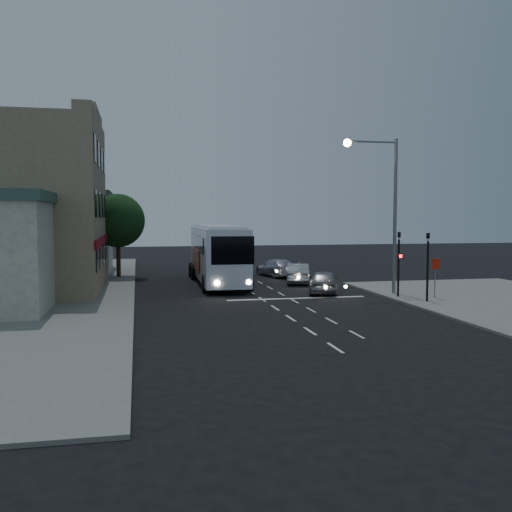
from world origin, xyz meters
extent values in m
plane|color=black|center=(0.00, 0.00, 0.00)|extent=(120.00, 120.00, 0.00)
cube|color=slate|center=(-13.00, 8.00, 0.06)|extent=(12.00, 50.00, 0.12)
cube|color=silver|center=(0.00, -10.00, 0.01)|extent=(0.12, 1.60, 0.01)
cube|color=silver|center=(0.00, -7.00, 0.01)|extent=(0.12, 1.60, 0.01)
cube|color=silver|center=(0.00, -4.00, 0.01)|extent=(0.12, 1.60, 0.01)
cube|color=silver|center=(0.00, -1.00, 0.01)|extent=(0.12, 1.60, 0.01)
cube|color=silver|center=(0.00, 2.00, 0.01)|extent=(0.12, 1.60, 0.01)
cube|color=silver|center=(0.00, 5.00, 0.01)|extent=(0.12, 1.60, 0.01)
cube|color=silver|center=(0.00, 8.00, 0.01)|extent=(0.12, 1.60, 0.01)
cube|color=silver|center=(0.00, 11.00, 0.01)|extent=(0.12, 1.60, 0.01)
cube|color=silver|center=(0.00, 14.00, 0.01)|extent=(0.12, 1.60, 0.01)
cube|color=silver|center=(0.00, 17.00, 0.01)|extent=(0.12, 1.60, 0.01)
cube|color=silver|center=(1.60, -8.00, 0.01)|extent=(0.10, 1.50, 0.01)
cube|color=silver|center=(1.60, -5.00, 0.01)|extent=(0.10, 1.50, 0.01)
cube|color=silver|center=(1.60, -2.00, 0.01)|extent=(0.10, 1.50, 0.01)
cube|color=silver|center=(1.60, 1.00, 0.01)|extent=(0.10, 1.50, 0.01)
cube|color=silver|center=(1.60, 4.00, 0.01)|extent=(0.10, 1.50, 0.01)
cube|color=silver|center=(1.60, 7.00, 0.01)|extent=(0.10, 1.50, 0.01)
cube|color=silver|center=(1.60, 10.00, 0.01)|extent=(0.10, 1.50, 0.01)
cube|color=silver|center=(1.60, 13.00, 0.01)|extent=(0.10, 1.50, 0.01)
cube|color=silver|center=(1.60, 16.00, 0.01)|extent=(0.10, 1.50, 0.01)
cube|color=silver|center=(1.60, 19.00, 0.01)|extent=(0.10, 1.50, 0.01)
cube|color=silver|center=(2.00, 2.00, 0.01)|extent=(8.00, 0.35, 0.01)
cube|color=silver|center=(-1.41, 10.06, 2.13)|extent=(3.11, 13.17, 3.49)
cube|color=silver|center=(-1.41, 10.06, 3.93)|extent=(2.66, 12.72, 0.20)
cube|color=black|center=(-1.41, 3.57, 2.67)|extent=(2.51, 0.20, 1.64)
cube|color=black|center=(-0.03, 10.61, 2.84)|extent=(0.36, 10.91, 0.98)
cube|color=black|center=(-2.78, 10.61, 2.84)|extent=(0.36, 10.91, 0.98)
cube|color=#A33412|center=(-0.02, 11.15, 1.64)|extent=(0.21, 6.00, 1.53)
cube|color=#A33412|center=(-2.79, 11.15, 1.64)|extent=(0.21, 6.00, 1.53)
cylinder|color=black|center=(-2.77, 5.48, 0.55)|extent=(0.41, 1.10, 1.09)
cylinder|color=black|center=(-0.04, 5.48, 0.55)|extent=(0.41, 1.10, 1.09)
cylinder|color=black|center=(-2.77, 12.79, 0.55)|extent=(0.41, 1.10, 1.09)
cylinder|color=black|center=(-0.04, 12.79, 0.55)|extent=(0.41, 1.10, 1.09)
cylinder|color=black|center=(-2.77, 14.64, 0.55)|extent=(0.41, 1.10, 1.09)
cylinder|color=black|center=(-0.04, 14.64, 0.55)|extent=(0.41, 1.10, 1.09)
cylinder|color=#FFF2CC|center=(-2.33, 3.49, 0.82)|extent=(0.29, 0.06, 0.28)
cylinder|color=#FFF2CC|center=(-0.48, 3.49, 0.82)|extent=(0.29, 0.06, 0.28)
imported|color=gray|center=(4.18, 3.80, 0.70)|extent=(2.88, 4.45, 1.41)
imported|color=silver|center=(4.06, 8.94, 0.69)|extent=(2.52, 4.43, 1.38)
imported|color=#ADADC1|center=(3.72, 13.74, 0.67)|extent=(2.80, 4.91, 1.34)
cylinder|color=black|center=(7.60, 0.80, 1.72)|extent=(0.12, 0.12, 3.20)
imported|color=black|center=(7.60, 0.80, 3.77)|extent=(0.15, 0.18, 0.90)
cube|color=black|center=(7.60, 0.62, 2.42)|extent=(0.25, 0.12, 0.30)
cube|color=#FF0C0C|center=(7.60, 0.55, 2.42)|extent=(0.16, 0.02, 0.18)
cylinder|color=black|center=(8.30, -1.20, 1.72)|extent=(0.12, 0.12, 3.20)
imported|color=black|center=(8.30, -1.20, 3.77)|extent=(0.18, 0.15, 0.90)
cylinder|color=slate|center=(9.30, -0.20, 1.12)|extent=(0.06, 0.06, 2.00)
cube|color=red|center=(9.30, -0.27, 2.02)|extent=(0.45, 0.03, 0.60)
cylinder|color=slate|center=(8.00, 2.20, 4.62)|extent=(0.20, 0.20, 9.00)
cylinder|color=slate|center=(6.50, 2.20, 8.92)|extent=(3.00, 0.12, 0.12)
sphere|color=#FFBF59|center=(5.00, 2.20, 8.82)|extent=(0.44, 0.44, 0.44)
cube|color=#846D51|center=(-14.00, 8.00, 5.12)|extent=(10.00, 12.00, 10.00)
cube|color=#846D51|center=(-9.50, 8.00, 10.37)|extent=(1.00, 12.00, 0.50)
cube|color=#846D51|center=(-9.50, 8.00, 10.87)|extent=(1.00, 6.00, 0.50)
cube|color=maroon|center=(-8.95, 8.00, 3.12)|extent=(0.15, 12.00, 0.50)
cube|color=black|center=(-8.98, 3.50, 2.32)|extent=(0.06, 1.30, 1.50)
cube|color=black|center=(-8.98, 6.50, 2.32)|extent=(0.06, 1.30, 1.50)
cube|color=black|center=(-8.98, 9.50, 2.32)|extent=(0.06, 1.30, 1.50)
cube|color=black|center=(-8.98, 12.50, 2.32)|extent=(0.06, 1.30, 1.50)
cube|color=black|center=(-8.98, 3.50, 5.32)|extent=(0.06, 1.30, 1.50)
cube|color=black|center=(-8.98, 6.50, 5.32)|extent=(0.06, 1.30, 1.50)
cube|color=black|center=(-8.98, 9.50, 5.32)|extent=(0.06, 1.30, 1.50)
cube|color=black|center=(-8.98, 12.50, 5.32)|extent=(0.06, 1.30, 1.50)
cube|color=black|center=(-8.98, 3.50, 8.32)|extent=(0.06, 1.30, 1.50)
cube|color=black|center=(-8.98, 6.50, 8.32)|extent=(0.06, 1.30, 1.50)
cube|color=black|center=(-8.98, 9.50, 8.32)|extent=(0.06, 1.30, 1.50)
cube|color=black|center=(-8.98, 12.50, 8.32)|extent=(0.06, 1.30, 1.50)
cube|color=gray|center=(-13.50, 20.00, 3.12)|extent=(9.00, 9.00, 6.00)
cube|color=#38544A|center=(-13.50, 20.00, 6.37)|extent=(9.40, 9.40, 0.50)
cylinder|color=black|center=(-8.20, 15.00, 1.52)|extent=(0.32, 0.32, 2.80)
sphere|color=#173C13|center=(-8.20, 15.00, 4.32)|extent=(4.00, 4.00, 4.00)
sphere|color=#153718|center=(-8.00, 15.60, 5.02)|extent=(2.60, 2.60, 2.60)
sphere|color=#173C13|center=(-8.50, 14.40, 4.72)|extent=(2.40, 2.40, 2.40)
camera|label=1|loc=(-6.80, -28.84, 4.64)|focal=40.00mm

